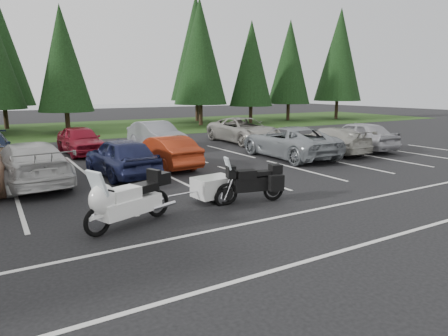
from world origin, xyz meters
TOP-DOWN VIEW (x-y plane):
  - ground at (0.00, 0.00)m, footprint 120.00×120.00m
  - grass_strip at (0.00, 24.00)m, footprint 80.00×16.00m
  - lake_water at (4.00, 55.00)m, footprint 70.00×50.00m
  - stall_markings at (0.00, 2.00)m, footprint 32.00×16.00m
  - conifer_5 at (0.00, 21.60)m, footprint 4.14×4.14m
  - conifer_6 at (12.00, 22.10)m, footprint 4.93×4.93m
  - conifer_7 at (17.50, 21.80)m, footprint 4.27×4.27m
  - conifer_8 at (23.00, 22.60)m, footprint 4.53×4.53m
  - conifer_9 at (29.00, 21.30)m, footprint 5.19×5.19m
  - conifer_back_c at (14.00, 26.80)m, footprint 5.50×5.50m
  - car_near_3 at (-4.30, 4.01)m, footprint 2.66×5.55m
  - car_near_4 at (-1.04, 3.82)m, footprint 2.15×4.65m
  - car_near_5 at (1.14, 4.58)m, footprint 1.80×4.34m
  - car_near_6 at (7.42, 3.77)m, footprint 2.78×5.74m
  - car_near_7 at (10.17, 3.73)m, footprint 2.08×4.87m
  - car_near_8 at (12.42, 3.80)m, footprint 2.20×4.86m
  - car_far_2 at (-1.31, 10.16)m, footprint 2.05×4.48m
  - car_far_3 at (2.76, 9.78)m, footprint 2.04×4.87m
  - car_far_4 at (8.57, 9.57)m, footprint 2.69×5.75m
  - touring_motorcycle at (-2.61, -2.13)m, footprint 3.00×1.85m
  - cargo_trailer at (0.25, -1.31)m, footprint 1.82×1.16m
  - adventure_motorcycle at (1.18, -1.96)m, footprint 2.53×1.31m

SIDE VIEW (x-z plane):
  - ground at x=0.00m, z-range 0.00..0.00m
  - lake_water at x=4.00m, z-range -0.01..0.01m
  - stall_markings at x=0.00m, z-range 0.00..0.01m
  - grass_strip at x=0.00m, z-range 0.00..0.01m
  - cargo_trailer at x=0.25m, z-range 0.00..0.79m
  - car_near_5 at x=1.14m, z-range 0.00..1.40m
  - car_near_7 at x=10.17m, z-range 0.00..1.40m
  - adventure_motorcycle at x=1.18m, z-range 0.00..1.47m
  - car_far_2 at x=-1.31m, z-range 0.00..1.49m
  - car_near_4 at x=-1.04m, z-range 0.00..1.54m
  - car_near_3 at x=-4.30m, z-range 0.00..1.56m
  - car_far_3 at x=2.76m, z-range 0.00..1.56m
  - car_near_6 at x=7.42m, z-range 0.00..1.57m
  - car_far_4 at x=8.57m, z-range 0.00..1.59m
  - touring_motorcycle at x=-2.61m, z-range 0.00..1.59m
  - car_near_8 at x=12.42m, z-range 0.00..1.62m
  - conifer_5 at x=0.00m, z-range 0.81..10.45m
  - conifer_7 at x=17.50m, z-range 0.84..10.78m
  - conifer_8 at x=23.00m, z-range 0.89..11.45m
  - conifer_6 at x=12.00m, z-range 0.97..12.45m
  - conifer_9 at x=29.00m, z-range 1.02..13.12m
  - conifer_back_c at x=14.00m, z-range 1.09..13.90m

